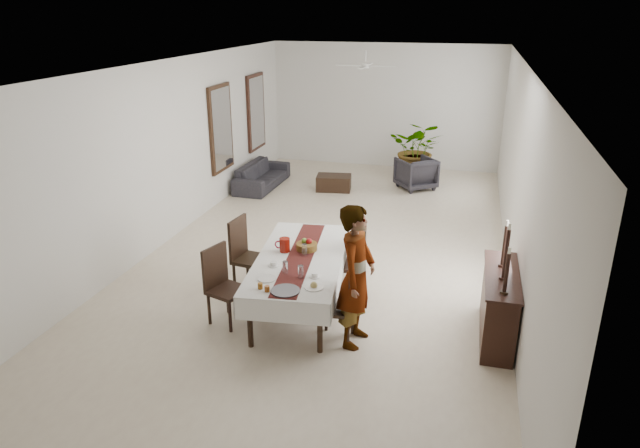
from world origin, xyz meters
The scene contains 86 objects.
floor centered at (0.00, 0.00, 0.00)m, with size 6.00×12.00×0.00m, color beige.
ceiling centered at (0.00, 0.00, 3.20)m, with size 6.00×12.00×0.02m, color white.
wall_back centered at (0.00, 6.00, 1.60)m, with size 6.00×0.02×3.20m, color silver.
wall_front centered at (0.00, -6.00, 1.60)m, with size 6.00×0.02×3.20m, color silver.
wall_left centered at (-3.00, 0.00, 1.60)m, with size 0.02×12.00×3.20m, color silver.
wall_right centered at (3.00, 0.00, 1.60)m, with size 0.02×12.00×3.20m, color silver.
dining_table_top centered at (0.08, -2.02, 0.73)m, with size 1.01×2.42×0.05m, color black.
table_leg_fl centered at (-0.23, -3.21, 0.35)m, with size 0.07×0.07×0.71m, color black.
table_leg_fr centered at (0.65, -3.11, 0.35)m, with size 0.07×0.07×0.71m, color black.
table_leg_bl centered at (-0.49, -0.93, 0.35)m, with size 0.07×0.07×0.71m, color black.
table_leg_br centered at (0.39, -0.83, 0.35)m, with size 0.07×0.07×0.71m, color black.
tablecloth_top centered at (0.08, -2.02, 0.76)m, with size 1.19×2.60×0.01m, color silver.
tablecloth_drape_left centered at (-0.51, -2.09, 0.61)m, with size 0.01×2.60×0.30m, color white.
tablecloth_drape_right centered at (0.66, -1.95, 0.61)m, with size 0.01×2.60×0.30m, color silver.
tablecloth_drape_near centered at (0.23, -3.30, 0.61)m, with size 1.19×0.01×0.30m, color white.
tablecloth_drape_far centered at (-0.07, -0.73, 0.61)m, with size 1.19×0.01×0.30m, color white.
table_runner centered at (0.08, -2.02, 0.77)m, with size 0.35×2.52×0.00m, color #5C1D1A.
red_pitcher centered at (-0.19, -1.90, 0.87)m, with size 0.15×0.15×0.20m, color maroon.
pitcher_handle centered at (-0.27, -1.91, 0.87)m, with size 0.12×0.12×0.02m, color maroon.
wine_glass_near centered at (0.28, -2.65, 0.85)m, with size 0.07×0.07×0.17m, color silver.
wine_glass_mid centered at (0.04, -2.58, 0.85)m, with size 0.07×0.07×0.17m, color silver.
wine_glass_far centered at (0.12, -1.96, 0.85)m, with size 0.07×0.07×0.17m, color white.
teacup_right centered at (0.45, -2.58, 0.80)m, with size 0.09×0.09×0.06m, color white.
saucer_right centered at (0.45, -2.58, 0.77)m, with size 0.15×0.15×0.01m, color white.
teacup_left centered at (-0.18, -2.40, 0.80)m, with size 0.09×0.09×0.06m, color silver.
saucer_left centered at (-0.18, -2.40, 0.77)m, with size 0.15×0.15×0.01m, color silver.
plate_near_right centered at (0.52, -2.88, 0.77)m, with size 0.24×0.24×0.02m, color white.
bread_near_right centered at (0.52, -2.88, 0.80)m, with size 0.09×0.09×0.09m, color tan.
plate_near_left centered at (-0.13, -2.80, 0.77)m, with size 0.24×0.24×0.02m, color silver.
plate_far_left centered at (-0.31, -1.51, 0.77)m, with size 0.24×0.24×0.02m, color white.
serving_tray centered at (0.20, -3.07, 0.78)m, with size 0.36×0.36×0.02m, color #3E3E43.
jam_jar_a centered at (-0.01, -3.12, 0.80)m, with size 0.06×0.06×0.08m, color brown.
jam_jar_b centered at (-0.12, -3.08, 0.80)m, with size 0.06×0.06×0.08m, color brown.
fruit_basket centered at (0.10, -1.76, 0.82)m, with size 0.30×0.30×0.10m, color brown.
fruit_red centered at (0.13, -1.74, 0.89)m, with size 0.09×0.09×0.09m, color #9F0F11.
fruit_green centered at (0.06, -1.74, 0.89)m, with size 0.08×0.08×0.08m, color olive.
chair_right_near_seat centered at (0.79, -2.76, 0.44)m, with size 0.43×0.43×0.05m, color black.
chair_right_near_leg_fl centered at (0.97, -2.92, 0.21)m, with size 0.04×0.04×0.42m, color black.
chair_right_near_leg_fr centered at (0.95, -2.57, 0.21)m, with size 0.04×0.04×0.42m, color black.
chair_right_near_leg_bl centered at (0.62, -2.94, 0.21)m, with size 0.04×0.04×0.42m, color black.
chair_right_near_leg_br centered at (0.60, -2.59, 0.21)m, with size 0.04×0.04×0.42m, color black.
chair_right_near_back centered at (0.98, -2.75, 0.73)m, with size 0.43×0.04×0.54m, color black.
chair_right_far_seat centered at (0.68, -1.54, 0.50)m, with size 0.48×0.48×0.05m, color black.
chair_right_far_leg_fl centered at (0.90, -1.70, 0.24)m, with size 0.05×0.05×0.47m, color black.
chair_right_far_leg_fr centered at (0.84, -1.31, 0.24)m, with size 0.05×0.05×0.47m, color black.
chair_right_far_leg_bl centered at (0.51, -1.76, 0.24)m, with size 0.05×0.05×0.47m, color black.
chair_right_far_leg_br centered at (0.46, -1.37, 0.24)m, with size 0.05×0.05×0.47m, color black.
chair_right_far_back centered at (0.89, -1.50, 0.82)m, with size 0.48×0.04×0.61m, color black.
chair_left_near_seat centered at (-0.73, -2.72, 0.48)m, with size 0.46×0.46×0.05m, color black.
chair_left_near_leg_fl centered at (-0.85, -2.48, 0.22)m, with size 0.05×0.05×0.45m, color black.
chair_left_near_leg_fr centered at (-0.97, -2.84, 0.22)m, with size 0.05×0.05×0.45m, color black.
chair_left_near_leg_bl centered at (-0.50, -2.60, 0.22)m, with size 0.05×0.05×0.45m, color black.
chair_left_near_leg_br centered at (-0.61, -2.95, 0.22)m, with size 0.05×0.05×0.45m, color black.
chair_left_near_back centered at (-0.93, -2.65, 0.79)m, with size 0.46×0.04×0.58m, color black.
chair_left_far_seat centered at (-0.77, -1.74, 0.50)m, with size 0.48×0.48×0.05m, color black.
chair_left_far_leg_fl centered at (-0.94, -1.52, 0.24)m, with size 0.05×0.05×0.47m, color black.
chair_left_far_leg_fr centered at (-0.99, -1.91, 0.24)m, with size 0.05×0.05×0.47m, color black.
chair_left_far_leg_bl centered at (-0.55, -1.58, 0.24)m, with size 0.05×0.05×0.47m, color black.
chair_left_far_leg_br centered at (-0.60, -1.97, 0.24)m, with size 0.05×0.05×0.47m, color black.
chair_left_far_back centered at (-0.99, -1.71, 0.83)m, with size 0.48×0.04×0.61m, color black.
woman centered at (1.03, -2.75, 0.93)m, with size 0.68×0.44×1.86m, color #92939A.
sideboard_body centered at (2.78, -2.16, 0.44)m, with size 0.39×1.45×0.87m, color black.
sideboard_top centered at (2.78, -2.16, 0.89)m, with size 0.43×1.51×0.03m, color black.
candlestick_near_base centered at (2.78, -2.70, 0.91)m, with size 0.10×0.10×0.03m, color black.
candlestick_near_shaft centered at (2.78, -2.70, 1.17)m, with size 0.05×0.05×0.48m, color black.
candlestick_near_candle centered at (2.78, -2.70, 1.45)m, with size 0.03×0.03×0.08m, color #EBE9CC.
candlestick_mid_base centered at (2.78, -2.31, 0.91)m, with size 0.10×0.10×0.03m, color black.
candlestick_mid_shaft centered at (2.78, -2.31, 1.24)m, with size 0.05×0.05×0.63m, color black.
candlestick_mid_candle centered at (2.78, -2.31, 1.60)m, with size 0.03×0.03×0.08m, color #EAE7CA.
candlestick_far_base centered at (2.78, -1.92, 0.91)m, with size 0.10×0.10×0.03m, color black.
candlestick_far_shaft centered at (2.78, -1.92, 1.19)m, with size 0.05×0.05×0.53m, color black.
candlestick_far_candle centered at (2.78, -1.92, 1.50)m, with size 0.03×0.03×0.08m, color silver.
sofa centered at (-2.49, 3.33, 0.28)m, with size 1.93×0.75×0.56m, color #2A282D.
armchair centered at (1.08, 4.12, 0.37)m, with size 0.79×0.81×0.74m, color #2B282D.
coffee_table centered at (-0.77, 3.50, 0.18)m, with size 0.79×0.53×0.35m, color black.
potted_plant centered at (1.00, 5.06, 0.72)m, with size 1.30×1.13×1.45m, color #396227.
mirror_frame_near centered at (-2.96, 2.20, 1.60)m, with size 0.06×1.05×1.85m, color black.
mirror_glass_near centered at (-2.92, 2.20, 1.60)m, with size 0.01×0.90×1.70m, color silver.
mirror_frame_far centered at (-2.96, 4.30, 1.60)m, with size 0.06×1.05×1.85m, color black.
mirror_glass_far centered at (-2.92, 4.30, 1.60)m, with size 0.01×0.90×1.70m, color silver.
fan_rod centered at (0.00, 3.00, 3.10)m, with size 0.04×0.04×0.20m, color silver.
fan_hub centered at (0.00, 3.00, 2.90)m, with size 0.16×0.16×0.08m, color white.
fan_blade_n centered at (0.00, 3.35, 2.90)m, with size 0.10×0.55×0.01m, color white.
fan_blade_s centered at (0.00, 2.65, 2.90)m, with size 0.10×0.55×0.01m, color silver.
fan_blade_e centered at (0.35, 3.00, 2.90)m, with size 0.55×0.10×0.01m, color silver.
fan_blade_w centered at (-0.35, 3.00, 2.90)m, with size 0.55×0.10×0.01m, color silver.
Camera 1 is at (2.22, -9.00, 4.04)m, focal length 32.00 mm.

